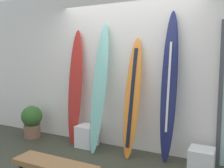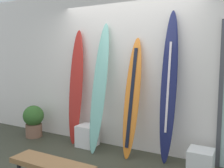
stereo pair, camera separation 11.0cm
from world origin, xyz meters
name	(u,v)px [view 1 (the left image)]	position (x,y,z in m)	size (l,w,h in m)	color
wall_back	(129,68)	(0.00, 1.30, 1.40)	(7.20, 0.20, 2.80)	white
surfboard_crimson	(75,87)	(-0.94, 1.01, 1.04)	(0.29, 0.31, 2.08)	#B3261F
surfboard_seafoam	(99,87)	(-0.37, 0.90, 1.08)	(0.26, 0.52, 2.17)	#7CC0B2
surfboard_sunset	(132,98)	(0.21, 0.95, 0.94)	(0.25, 0.47, 1.91)	orange
surfboard_navy	(169,88)	(0.78, 1.01, 1.13)	(0.25, 0.33, 2.28)	#1B2050
display_block_left	(201,161)	(1.30, 0.82, 0.17)	(0.33, 0.33, 0.34)	white
display_block_center	(87,136)	(-0.65, 0.94, 0.19)	(0.32, 0.32, 0.38)	white
potted_plant	(32,120)	(-1.88, 0.86, 0.34)	(0.40, 0.40, 0.63)	#865D49
bench	(55,168)	(-0.06, -0.62, 0.38)	(1.01, 0.29, 0.44)	olive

